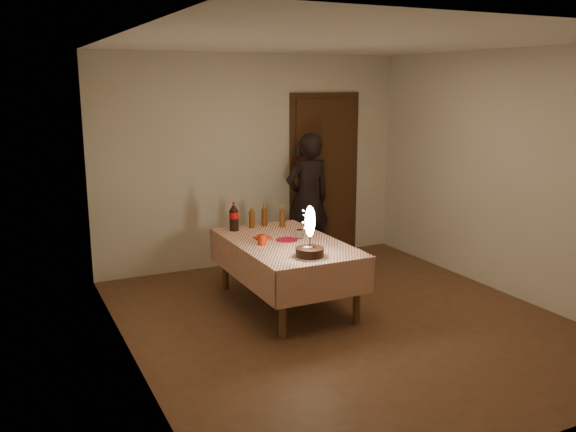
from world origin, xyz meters
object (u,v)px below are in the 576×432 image
object	(u,v)px
birthday_cake	(310,244)
amber_bottle_right	(282,216)
amber_bottle_left	(252,217)
red_cup	(262,240)
cola_bottle	(234,217)
photographer	(308,200)
clear_cup	(300,234)
red_plate	(287,240)
amber_bottle_mid	(264,216)
dining_table	(286,250)

from	to	relation	value
birthday_cake	amber_bottle_right	size ratio (longest dim) A/B	1.88
amber_bottle_left	amber_bottle_right	bearing A→B (deg)	-18.27
red_cup	cola_bottle	xyz separation A→B (m)	(-0.04, 0.67, 0.10)
photographer	clear_cup	bearing A→B (deg)	-121.29
amber_bottle_left	photographer	size ratio (longest dim) A/B	0.15
red_cup	amber_bottle_right	world-z (taller)	amber_bottle_right
cola_bottle	amber_bottle_left	xyz separation A→B (m)	(0.22, 0.04, -0.03)
red_plate	amber_bottle_mid	distance (m)	0.70
dining_table	cola_bottle	distance (m)	0.77
dining_table	amber_bottle_right	xyz separation A→B (m)	(0.24, 0.59, 0.21)
clear_cup	photographer	distance (m)	1.34
amber_bottle_left	clear_cup	bearing A→B (deg)	-67.95
clear_cup	cola_bottle	distance (m)	0.79
clear_cup	amber_bottle_right	xyz separation A→B (m)	(0.06, 0.54, 0.07)
cola_bottle	amber_bottle_left	distance (m)	0.23
red_cup	amber_bottle_left	bearing A→B (deg)	75.10
cola_bottle	red_plate	bearing A→B (deg)	-61.89
clear_cup	photographer	size ratio (longest dim) A/B	0.05
dining_table	cola_bottle	world-z (taller)	cola_bottle
amber_bottle_right	photographer	world-z (taller)	photographer
cola_bottle	amber_bottle_right	bearing A→B (deg)	-7.32
clear_cup	amber_bottle_mid	distance (m)	0.68
red_plate	cola_bottle	world-z (taller)	cola_bottle
birthday_cake	red_plate	xyz separation A→B (m)	(0.07, 0.63, -0.12)
red_plate	amber_bottle_mid	size ratio (longest dim) A/B	0.86
amber_bottle_left	cola_bottle	bearing A→B (deg)	-170.81
photographer	cola_bottle	bearing A→B (deg)	-155.91
dining_table	red_cup	size ratio (longest dim) A/B	17.20
cola_bottle	amber_bottle_right	world-z (taller)	cola_bottle
dining_table	cola_bottle	xyz separation A→B (m)	(-0.31, 0.66, 0.25)
clear_cup	amber_bottle_right	distance (m)	0.55
amber_bottle_mid	red_plate	bearing A→B (deg)	-94.17
clear_cup	cola_bottle	world-z (taller)	cola_bottle
photographer	birthday_cake	bearing A→B (deg)	-117.13
clear_cup	cola_bottle	size ratio (longest dim) A/B	0.28
amber_bottle_left	amber_bottle_mid	bearing A→B (deg)	7.82
dining_table	photographer	size ratio (longest dim) A/B	1.04
dining_table	amber_bottle_left	xyz separation A→B (m)	(-0.08, 0.70, 0.21)
cola_bottle	amber_bottle_mid	xyz separation A→B (m)	(0.38, 0.06, -0.03)
birthday_cake	amber_bottle_left	size ratio (longest dim) A/B	1.88
birthday_cake	red_plate	bearing A→B (deg)	83.67
amber_bottle_mid	photographer	world-z (taller)	photographer
red_plate	photographer	bearing A→B (deg)	53.78
birthday_cake	red_plate	size ratio (longest dim) A/B	2.18
cola_bottle	amber_bottle_mid	bearing A→B (deg)	8.62
birthday_cake	photographer	distance (m)	2.01
red_plate	clear_cup	distance (m)	0.16
amber_bottle_left	photographer	bearing A→B (deg)	27.20
red_cup	photographer	bearing A→B (deg)	46.36
amber_bottle_left	photographer	world-z (taller)	photographer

